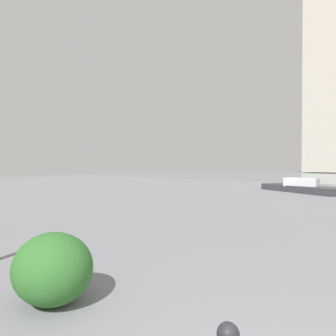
{
  "coord_description": "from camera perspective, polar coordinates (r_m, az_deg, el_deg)",
  "views": [
    {
      "loc": [
        0.18,
        1.07,
        1.67
      ],
      "look_at": [
        7.54,
        -8.4,
        1.5
      ],
      "focal_mm": 31.76,
      "sensor_mm": 36.0,
      "label": 1
    }
  ],
  "objects": [
    {
      "name": "boat",
      "position": [
        19.17,
        24.22,
        -3.6
      ],
      "size": [
        5.14,
        3.71,
        0.95
      ],
      "color": "#333338",
      "rests_on": "ground"
    },
    {
      "name": "shrub_round",
      "position": [
        3.98,
        -21.2,
        -17.5
      ],
      "size": [
        1.0,
        0.9,
        0.85
      ],
      "color": "#2D6628",
      "rests_on": "ground"
    }
  ]
}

